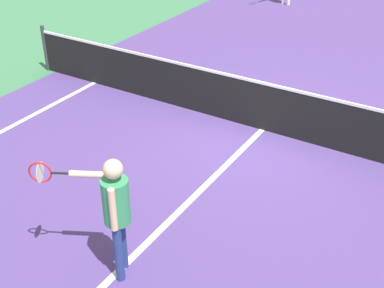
# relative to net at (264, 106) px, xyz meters

# --- Properties ---
(ground_plane) EXTENTS (60.00, 60.00, 0.00)m
(ground_plane) POSITION_rel_net_xyz_m (0.00, 0.00, -0.49)
(ground_plane) COLOR #38724C
(court_surface_inbounds) EXTENTS (10.62, 24.40, 0.00)m
(court_surface_inbounds) POSITION_rel_net_xyz_m (0.00, 0.00, -0.49)
(court_surface_inbounds) COLOR #4C387A
(court_surface_inbounds) RESTS_ON ground_plane
(line_center_service) EXTENTS (0.10, 6.40, 0.01)m
(line_center_service) POSITION_rel_net_xyz_m (0.00, -3.20, -0.49)
(line_center_service) COLOR white
(line_center_service) RESTS_ON ground_plane
(net) EXTENTS (11.16, 0.09, 1.07)m
(net) POSITION_rel_net_xyz_m (0.00, 0.00, 0.00)
(net) COLOR #33383D
(net) RESTS_ON ground_plane
(player_near) EXTENTS (1.18, 0.57, 1.67)m
(player_near) POSITION_rel_net_xyz_m (0.03, -4.29, 0.55)
(player_near) COLOR navy
(player_near) RESTS_ON ground_plane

